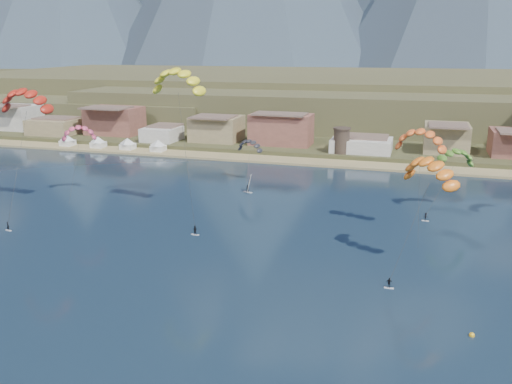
% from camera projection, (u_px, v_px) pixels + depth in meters
% --- Properties ---
extents(ground, '(2400.00, 2400.00, 0.00)m').
position_uv_depth(ground, '(191.00, 319.00, 75.78)').
color(ground, black).
rests_on(ground, ground).
extents(beach, '(2200.00, 12.00, 0.90)m').
position_uv_depth(beach, '(322.00, 162.00, 173.58)').
color(beach, tan).
rests_on(beach, ground).
extents(land, '(2200.00, 900.00, 4.00)m').
position_uv_depth(land, '(393.00, 78.00, 592.81)').
color(land, '#4D442A').
rests_on(land, ground).
extents(foothills, '(940.00, 210.00, 18.00)m').
position_uv_depth(foothills, '(407.00, 99.00, 281.81)').
color(foothills, brown).
rests_on(foothills, ground).
extents(town, '(400.00, 24.00, 12.00)m').
position_uv_depth(town, '(222.00, 126.00, 197.33)').
color(town, silver).
rests_on(town, ground).
extents(watchtower, '(5.82, 5.82, 8.60)m').
position_uv_depth(watchtower, '(342.00, 140.00, 177.95)').
color(watchtower, '#47382D').
rests_on(watchtower, ground).
extents(beach_tents, '(43.40, 6.40, 5.00)m').
position_uv_depth(beach_tents, '(112.00, 140.00, 193.71)').
color(beach_tents, white).
rests_on(beach_tents, ground).
extents(kitesurfer_red, '(12.85, 17.59, 30.30)m').
position_uv_depth(kitesurfer_red, '(25.00, 97.00, 118.49)').
color(kitesurfer_red, silver).
rests_on(kitesurfer_red, ground).
extents(kitesurfer_yellow, '(14.67, 13.76, 33.84)m').
position_uv_depth(kitesurfer_yellow, '(178.00, 78.00, 111.70)').
color(kitesurfer_yellow, silver).
rests_on(kitesurfer_yellow, ground).
extents(kitesurfer_orange, '(11.39, 16.60, 21.65)m').
position_uv_depth(kitesurfer_orange, '(431.00, 167.00, 89.01)').
color(kitesurfer_orange, silver).
rests_on(kitesurfer_orange, ground).
extents(kitesurfer_green, '(11.44, 13.81, 16.86)m').
position_uv_depth(kitesurfer_green, '(454.00, 156.00, 120.85)').
color(kitesurfer_green, silver).
rests_on(kitesurfer_green, ground).
extents(distant_kite_pink, '(8.89, 7.79, 19.59)m').
position_uv_depth(distant_kite_pink, '(79.00, 130.00, 131.50)').
color(distant_kite_pink, '#262626').
rests_on(distant_kite_pink, ground).
extents(distant_kite_dark, '(8.31, 6.47, 13.85)m').
position_uv_depth(distant_kite_dark, '(250.00, 143.00, 148.52)').
color(distant_kite_dark, '#262626').
rests_on(distant_kite_dark, ground).
extents(distant_kite_orange, '(11.00, 7.31, 23.15)m').
position_uv_depth(distant_kite_orange, '(421.00, 136.00, 103.53)').
color(distant_kite_orange, '#262626').
rests_on(distant_kite_orange, ground).
extents(windsurfer, '(2.82, 2.99, 4.65)m').
position_uv_depth(windsurfer, '(248.00, 187.00, 139.37)').
color(windsurfer, silver).
rests_on(windsurfer, ground).
extents(buoy, '(0.76, 0.76, 0.76)m').
position_uv_depth(buoy, '(472.00, 335.00, 71.23)').
color(buoy, yellow).
rests_on(buoy, ground).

